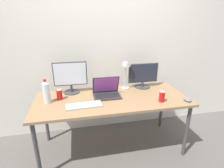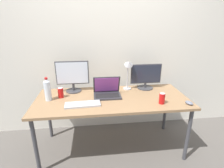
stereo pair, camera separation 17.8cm
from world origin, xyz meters
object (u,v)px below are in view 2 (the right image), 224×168
object	(u,v)px
laptop_silver	(107,91)
desk_lamp	(128,69)
work_desk	(112,102)
monitor_center	(146,76)
keyboard_main	(83,104)
water_bottle	(48,90)
soda_can_near_keyboard	(162,98)
soda_can_by_laptop	(61,93)
monitor_left	(73,76)
mouse_by_keyboard	(189,103)

from	to	relation	value
laptop_silver	desk_lamp	world-z (taller)	desk_lamp
work_desk	monitor_center	distance (m)	0.61
keyboard_main	water_bottle	xyz separation A→B (m)	(-0.41, 0.18, 0.12)
water_bottle	soda_can_near_keyboard	xyz separation A→B (m)	(1.31, -0.24, -0.07)
water_bottle	soda_can_by_laptop	xyz separation A→B (m)	(0.13, 0.06, -0.07)
soda_can_near_keyboard	monitor_left	bearing A→B (deg)	154.46
monitor_center	soda_can_by_laptop	distance (m)	1.15
laptop_silver	soda_can_near_keyboard	world-z (taller)	laptop_silver
monitor_center	mouse_by_keyboard	size ratio (longest dim) A/B	4.25
water_bottle	desk_lamp	distance (m)	1.04
monitor_left	desk_lamp	size ratio (longest dim) A/B	0.98
laptop_silver	soda_can_near_keyboard	distance (m)	0.67
work_desk	mouse_by_keyboard	distance (m)	0.90
water_bottle	monitor_left	bearing A→B (deg)	42.83
keyboard_main	mouse_by_keyboard	bearing A→B (deg)	-8.75
laptop_silver	water_bottle	size ratio (longest dim) A/B	1.17
laptop_silver	keyboard_main	distance (m)	0.38
mouse_by_keyboard	soda_can_by_laptop	distance (m)	1.52
monitor_center	soda_can_by_laptop	size ratio (longest dim) A/B	3.35
monitor_left	water_bottle	bearing A→B (deg)	-137.17
desk_lamp	monitor_center	bearing A→B (deg)	9.79
laptop_silver	mouse_by_keyboard	distance (m)	0.97
work_desk	monitor_left	world-z (taller)	monitor_left
monitor_left	water_bottle	size ratio (longest dim) A/B	1.49
mouse_by_keyboard	monitor_center	bearing A→B (deg)	104.77
laptop_silver	soda_can_near_keyboard	bearing A→B (deg)	-26.14
monitor_center	mouse_by_keyboard	bearing A→B (deg)	-57.34
laptop_silver	keyboard_main	world-z (taller)	laptop_silver
work_desk	desk_lamp	xyz separation A→B (m)	(0.24, 0.22, 0.35)
monitor_center	soda_can_by_laptop	bearing A→B (deg)	-170.64
work_desk	desk_lamp	bearing A→B (deg)	42.51
keyboard_main	soda_can_near_keyboard	xyz separation A→B (m)	(0.90, -0.06, 0.05)
monitor_left	water_bottle	xyz separation A→B (m)	(-0.27, -0.25, -0.09)
monitor_center	desk_lamp	distance (m)	0.29
monitor_left	soda_can_by_laptop	xyz separation A→B (m)	(-0.14, -0.19, -0.16)
mouse_by_keyboard	soda_can_near_keyboard	distance (m)	0.31
mouse_by_keyboard	desk_lamp	distance (m)	0.84
mouse_by_keyboard	monitor_left	bearing A→B (deg)	139.77
soda_can_by_laptop	laptop_silver	bearing A→B (deg)	-0.97
laptop_silver	monitor_left	bearing A→B (deg)	155.30
laptop_silver	water_bottle	bearing A→B (deg)	-175.69
keyboard_main	monitor_center	bearing A→B (deg)	23.59
water_bottle	soda_can_by_laptop	size ratio (longest dim) A/B	2.26
work_desk	laptop_silver	xyz separation A→B (m)	(-0.06, 0.07, 0.11)
water_bottle	keyboard_main	bearing A→B (deg)	-24.01
monitor_center	laptop_silver	size ratio (longest dim) A/B	1.26
desk_lamp	keyboard_main	bearing A→B (deg)	-147.01
monitor_center	laptop_silver	world-z (taller)	monitor_center
work_desk	soda_can_near_keyboard	xyz separation A→B (m)	(0.55, -0.22, 0.12)
work_desk	mouse_by_keyboard	bearing A→B (deg)	-18.16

